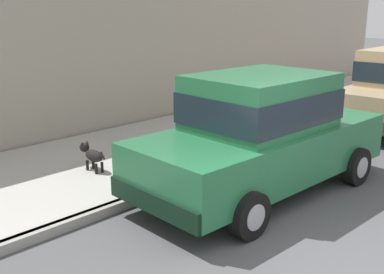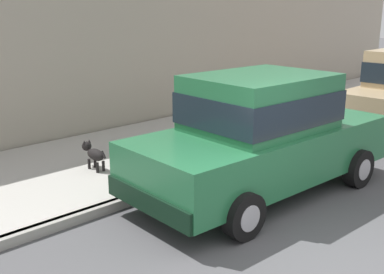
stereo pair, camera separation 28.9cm
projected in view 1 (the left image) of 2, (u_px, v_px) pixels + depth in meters
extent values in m
plane|color=#4C4C4F|center=(343.00, 273.00, 5.32)|extent=(80.00, 80.00, 0.00)
cube|color=gray|center=(155.00, 192.00, 7.45)|extent=(0.16, 64.00, 0.14)
cube|color=#A8A59E|center=(90.00, 166.00, 8.66)|extent=(3.60, 64.00, 0.14)
cube|color=#23663D|center=(263.00, 150.00, 7.52)|extent=(1.98, 4.57, 0.76)
cube|color=#23663D|center=(261.00, 101.00, 7.24)|extent=(1.67, 2.16, 0.84)
cube|color=#19232D|center=(260.00, 105.00, 7.25)|extent=(1.70, 2.20, 0.46)
cube|color=black|center=(334.00, 139.00, 9.04)|extent=(1.77, 0.27, 0.28)
cube|color=black|center=(156.00, 202.00, 6.12)|extent=(1.77, 0.27, 0.28)
cylinder|color=black|center=(270.00, 144.00, 9.17)|extent=(0.25, 0.65, 0.64)
cylinder|color=#9E9EA3|center=(270.00, 144.00, 9.17)|extent=(0.25, 0.36, 0.35)
cylinder|color=black|center=(356.00, 166.00, 7.91)|extent=(0.25, 0.65, 0.64)
cylinder|color=#9E9EA3|center=(356.00, 166.00, 7.91)|extent=(0.25, 0.36, 0.35)
cylinder|color=black|center=(160.00, 179.00, 7.32)|extent=(0.25, 0.65, 0.64)
cylinder|color=#9E9EA3|center=(160.00, 179.00, 7.32)|extent=(0.25, 0.36, 0.35)
cylinder|color=black|center=(249.00, 215.00, 6.06)|extent=(0.25, 0.65, 0.64)
cylinder|color=#9E9EA3|center=(249.00, 215.00, 6.06)|extent=(0.25, 0.36, 0.35)
cube|color=#EAEACC|center=(311.00, 116.00, 9.36)|extent=(0.28, 0.09, 0.14)
cube|color=#EAEACC|center=(364.00, 126.00, 8.58)|extent=(0.28, 0.09, 0.14)
cube|color=#3E3527|center=(364.00, 125.00, 10.09)|extent=(1.77, 0.25, 0.28)
cylinder|color=black|center=(341.00, 118.00, 11.28)|extent=(0.24, 0.65, 0.64)
cylinder|color=#9E9EA3|center=(341.00, 118.00, 11.28)|extent=(0.25, 0.36, 0.35)
ellipsoid|color=black|center=(94.00, 156.00, 8.13)|extent=(0.44, 0.21, 0.20)
cylinder|color=black|center=(87.00, 165.00, 8.23)|extent=(0.05, 0.05, 0.18)
cylinder|color=black|center=(93.00, 164.00, 8.31)|extent=(0.05, 0.05, 0.18)
cylinder|color=black|center=(96.00, 169.00, 8.05)|extent=(0.05, 0.05, 0.18)
cylinder|color=black|center=(102.00, 167.00, 8.13)|extent=(0.05, 0.05, 0.18)
sphere|color=black|center=(85.00, 147.00, 8.30)|extent=(0.17, 0.17, 0.17)
ellipsoid|color=black|center=(82.00, 147.00, 8.37)|extent=(0.11, 0.07, 0.06)
cone|color=black|center=(82.00, 143.00, 8.24)|extent=(0.06, 0.06, 0.07)
cone|color=black|center=(87.00, 142.00, 8.31)|extent=(0.06, 0.06, 0.07)
cylinder|color=black|center=(103.00, 156.00, 7.94)|extent=(0.12, 0.04, 0.13)
cube|color=#9E9384|center=(199.00, 41.00, 13.09)|extent=(0.50, 20.00, 3.97)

